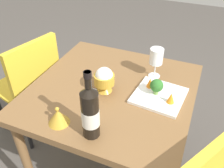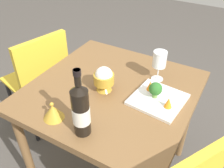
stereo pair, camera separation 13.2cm
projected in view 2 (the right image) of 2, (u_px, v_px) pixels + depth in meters
dining_table at (112, 101)px, 1.39m from camera, size 0.87×0.87×0.74m
chair_near_window at (41, 75)px, 1.82m from camera, size 0.49×0.49×0.85m
wine_bottle at (81, 110)px, 1.01m from camera, size 0.08×0.08×0.33m
wine_glass at (160, 60)px, 1.33m from camera, size 0.08×0.08×0.18m
rice_bowl at (104, 79)px, 1.28m from camera, size 0.11×0.11×0.14m
rice_bowl_lid at (53, 112)px, 1.13m from camera, size 0.10×0.10×0.09m
serving_plate at (158, 99)px, 1.25m from camera, size 0.27×0.27×0.02m
broccoli_floret at (156, 89)px, 1.22m from camera, size 0.07×0.07×0.09m
carrot_garnish_left at (168, 103)px, 1.17m from camera, size 0.04×0.04×0.06m
carrot_garnish_right at (150, 85)px, 1.29m from camera, size 0.04×0.04×0.06m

